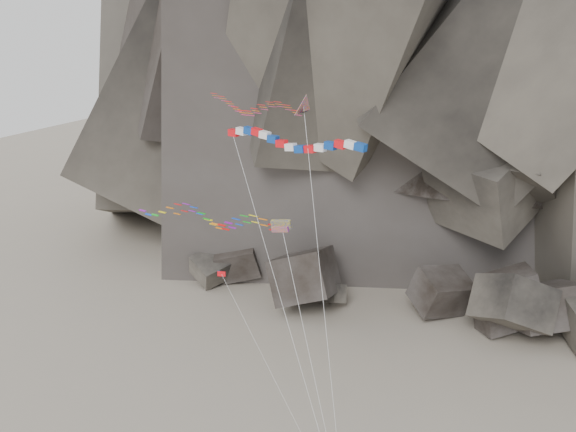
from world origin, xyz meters
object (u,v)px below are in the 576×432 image
at_px(parafoil_kite, 201,215).
at_px(pennant_kite, 241,314).
at_px(delta_kite, 251,105).
at_px(banner_kite, 292,143).

relative_size(parafoil_kite, pennant_kite, 1.40).
height_order(parafoil_kite, pennant_kite, parafoil_kite).
distance_m(delta_kite, banner_kite, 4.29).
height_order(delta_kite, parafoil_kite, delta_kite).
relative_size(banner_kite, parafoil_kite, 1.19).
distance_m(delta_kite, pennant_kite, 15.35).
distance_m(banner_kite, pennant_kite, 13.35).
relative_size(delta_kite, pennant_kite, 1.84).
bearing_deg(parafoil_kite, pennant_kite, -41.06).
relative_size(banner_kite, pennant_kite, 1.66).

